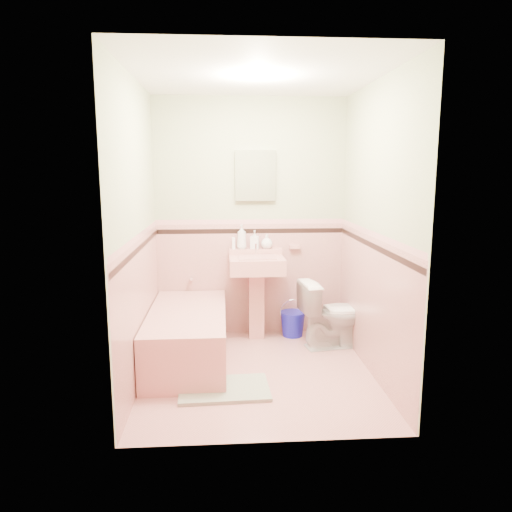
{
  "coord_description": "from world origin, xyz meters",
  "views": [
    {
      "loc": [
        -0.29,
        -3.97,
        1.76
      ],
      "look_at": [
        0.0,
        0.25,
        1.0
      ],
      "focal_mm": 33.76,
      "sensor_mm": 36.0,
      "label": 1
    }
  ],
  "objects": [
    {
      "name": "wainscot_left",
      "position": [
        -0.99,
        0.0,
        0.6
      ],
      "size": [
        0.0,
        2.2,
        2.2
      ],
      "primitive_type": "plane",
      "rotation": [
        1.57,
        0.0,
        1.57
      ],
      "color": "#D0918C",
      "rests_on": "ground"
    },
    {
      "name": "cap_left",
      "position": [
        -0.98,
        0.0,
        1.22
      ],
      "size": [
        0.0,
        2.2,
        2.2
      ],
      "primitive_type": "plane",
      "rotation": [
        1.57,
        0.0,
        1.57
      ],
      "color": "#CE8E8E",
      "rests_on": "ground"
    },
    {
      "name": "accent_front",
      "position": [
        0.0,
        -1.08,
        1.12
      ],
      "size": [
        2.0,
        0.0,
        2.0
      ],
      "primitive_type": "plane",
      "rotation": [
        -1.57,
        0.0,
        0.0
      ],
      "color": "black",
      "rests_on": "ground"
    },
    {
      "name": "accent_left",
      "position": [
        -0.98,
        0.0,
        1.12
      ],
      "size": [
        0.0,
        2.2,
        2.2
      ],
      "primitive_type": "plane",
      "rotation": [
        1.57,
        0.0,
        1.57
      ],
      "color": "black",
      "rests_on": "ground"
    },
    {
      "name": "tub_faucet",
      "position": [
        -0.63,
        1.05,
        0.63
      ],
      "size": [
        0.04,
        0.12,
        0.04
      ],
      "primitive_type": "cylinder",
      "rotation": [
        1.57,
        0.0,
        0.0
      ],
      "color": "silver",
      "rests_on": "wall_back"
    },
    {
      "name": "bucket",
      "position": [
        0.44,
        0.94,
        0.13
      ],
      "size": [
        0.34,
        0.34,
        0.27
      ],
      "primitive_type": null,
      "rotation": [
        0.0,
        0.0,
        0.37
      ],
      "color": "#1719B0",
      "rests_on": "floor"
    },
    {
      "name": "tube",
      "position": [
        -0.18,
        1.04,
        1.0
      ],
      "size": [
        0.05,
        0.05,
        0.12
      ],
      "primitive_type": "cylinder",
      "rotation": [
        0.0,
        0.0,
        -0.42
      ],
      "color": "white",
      "rests_on": "sink"
    },
    {
      "name": "wainscot_front",
      "position": [
        0.0,
        -1.09,
        0.6
      ],
      "size": [
        2.0,
        0.0,
        2.0
      ],
      "primitive_type": "plane",
      "rotation": [
        -1.57,
        0.0,
        0.0
      ],
      "color": "#D0918C",
      "rests_on": "ground"
    },
    {
      "name": "sink_faucet",
      "position": [
        0.05,
        1.0,
        0.95
      ],
      "size": [
        0.02,
        0.02,
        0.1
      ],
      "primitive_type": "cylinder",
      "color": "silver",
      "rests_on": "sink"
    },
    {
      "name": "sink",
      "position": [
        0.05,
        0.86,
        0.44
      ],
      "size": [
        0.56,
        0.48,
        0.88
      ],
      "primitive_type": null,
      "color": "tan",
      "rests_on": "floor"
    },
    {
      "name": "shoe",
      "position": [
        -0.38,
        -0.21,
        0.06
      ],
      "size": [
        0.16,
        0.11,
        0.06
      ],
      "primitive_type": "cube",
      "rotation": [
        0.0,
        0.0,
        -0.28
      ],
      "color": "#BF1E59",
      "rests_on": "bath_mat"
    },
    {
      "name": "cap_back",
      "position": [
        0.0,
        1.08,
        1.22
      ],
      "size": [
        2.0,
        0.0,
        2.0
      ],
      "primitive_type": "plane",
      "rotation": [
        1.57,
        0.0,
        0.0
      ],
      "color": "#CE8E8E",
      "rests_on": "ground"
    },
    {
      "name": "toilet",
      "position": [
        0.8,
        0.6,
        0.34
      ],
      "size": [
        0.72,
        0.49,
        0.68
      ],
      "primitive_type": "imported",
      "rotation": [
        0.0,
        0.0,
        1.73
      ],
      "color": "white",
      "rests_on": "floor"
    },
    {
      "name": "wall_back",
      "position": [
        0.0,
        1.1,
        1.25
      ],
      "size": [
        2.5,
        0.0,
        2.5
      ],
      "primitive_type": "plane",
      "rotation": [
        1.57,
        0.0,
        0.0
      ],
      "color": "beige",
      "rests_on": "ground"
    },
    {
      "name": "wainscot_back",
      "position": [
        0.0,
        1.09,
        0.6
      ],
      "size": [
        2.0,
        0.0,
        2.0
      ],
      "primitive_type": "plane",
      "rotation": [
        1.57,
        0.0,
        0.0
      ],
      "color": "#D0918C",
      "rests_on": "ground"
    },
    {
      "name": "wall_left",
      "position": [
        -1.0,
        0.0,
        1.25
      ],
      "size": [
        0.0,
        2.5,
        2.5
      ],
      "primitive_type": "plane",
      "rotation": [
        1.57,
        0.0,
        1.57
      ],
      "color": "beige",
      "rests_on": "ground"
    },
    {
      "name": "accent_back",
      "position": [
        0.0,
        1.08,
        1.12
      ],
      "size": [
        2.0,
        0.0,
        2.0
      ],
      "primitive_type": "plane",
      "rotation": [
        1.57,
        0.0,
        0.0
      ],
      "color": "black",
      "rests_on": "ground"
    },
    {
      "name": "soap_bottle_left",
      "position": [
        -0.1,
        1.04,
        1.07
      ],
      "size": [
        0.12,
        0.13,
        0.26
      ],
      "primitive_type": "imported",
      "rotation": [
        0.0,
        0.0,
        -0.33
      ],
      "color": "#B2B2B2",
      "rests_on": "sink"
    },
    {
      "name": "wall_front",
      "position": [
        0.0,
        -1.1,
        1.25
      ],
      "size": [
        2.5,
        0.0,
        2.5
      ],
      "primitive_type": "plane",
      "rotation": [
        -1.57,
        0.0,
        0.0
      ],
      "color": "beige",
      "rests_on": "ground"
    },
    {
      "name": "cap_right",
      "position": [
        0.98,
        0.0,
        1.22
      ],
      "size": [
        0.0,
        2.2,
        2.2
      ],
      "primitive_type": "plane",
      "rotation": [
        1.57,
        0.0,
        -1.57
      ],
      "color": "#CE8E8E",
      "rests_on": "ground"
    },
    {
      "name": "accent_right",
      "position": [
        0.98,
        0.0,
        1.12
      ],
      "size": [
        0.0,
        2.2,
        2.2
      ],
      "primitive_type": "plane",
      "rotation": [
        1.57,
        0.0,
        -1.57
      ],
      "color": "black",
      "rests_on": "ground"
    },
    {
      "name": "bath_mat",
      "position": [
        -0.3,
        -0.33,
        0.01
      ],
      "size": [
        0.74,
        0.51,
        0.03
      ],
      "primitive_type": "cube",
      "rotation": [
        0.0,
        0.0,
        0.04
      ],
      "color": "gray",
      "rests_on": "floor"
    },
    {
      "name": "soap_dish",
      "position": [
        0.47,
        1.06,
        0.95
      ],
      "size": [
        0.11,
        0.06,
        0.04
      ],
      "primitive_type": "cube",
      "color": "tan",
      "rests_on": "wall_back"
    },
    {
      "name": "cap_front",
      "position": [
        0.0,
        -1.08,
        1.22
      ],
      "size": [
        2.0,
        0.0,
        2.0
      ],
      "primitive_type": "plane",
      "rotation": [
        -1.57,
        0.0,
        0.0
      ],
      "color": "#CE8E8E",
      "rests_on": "ground"
    },
    {
      "name": "ceiling",
      "position": [
        0.0,
        0.0,
        2.5
      ],
      "size": [
        2.2,
        2.2,
        0.0
      ],
      "primitive_type": "plane",
      "rotation": [
        3.14,
        0.0,
        0.0
      ],
      "color": "white",
      "rests_on": "ground"
    },
    {
      "name": "wall_right",
      "position": [
        1.0,
        0.0,
        1.25
      ],
      "size": [
        0.0,
        2.5,
        2.5
      ],
      "primitive_type": "plane",
      "rotation": [
        1.57,
        0.0,
        -1.57
      ],
      "color": "beige",
      "rests_on": "ground"
    },
    {
      "name": "medicine_cabinet",
      "position": [
        0.05,
        1.07,
        1.7
      ],
      "size": [
        0.41,
        0.04,
        0.52
      ],
      "primitive_type": "cube",
      "color": "white",
      "rests_on": "wall_back"
    },
    {
      "name": "soap_bottle_right",
      "position": [
        0.17,
        1.04,
        1.01
      ],
      "size": [
        0.14,
        0.14,
        0.15
      ],
      "primitive_type": "imported",
      "rotation": [
        0.0,
        0.0,
        0.25
      ],
      "color": "#B2B2B2",
      "rests_on": "sink"
    },
    {
      "name": "floor",
      "position": [
        0.0,
        0.0,
        0.0
      ],
      "size": [
        2.2,
        2.2,
        0.0
      ],
      "primitive_type": "plane",
      "color": "tan",
      "rests_on": "ground"
    },
    {
      "name": "soap_bottle_mid",
      "position": [
        0.04,
        1.04,
        1.03
      ],
      "size": [
        0.1,
        0.1,
        0.19
      ],
      "primitive_type": "imported",
      "rotation": [
        0.0,
        0.0,
        -0.18
      ],
      "color": "#B2B2B2",
      "rests_on": "sink"
    },
    {
      "name": "bathtub",
      "position": [
        -0.63,
        0.33,
        0.23
      ],
      "size": [
        0.7,
        1.5,
        0.45
      ],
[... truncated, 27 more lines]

